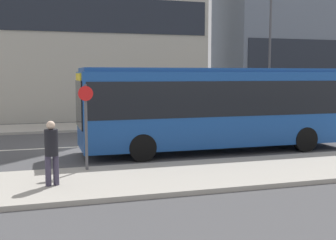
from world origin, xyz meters
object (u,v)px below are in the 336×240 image
parked_car_0 (302,115)px  bus_stop_sign (86,120)px  pedestrian_near_stop (51,149)px  street_lamp (270,43)px  city_bus (216,104)px

parked_car_0 → bus_stop_sign: size_ratio=1.66×
pedestrian_near_stop → street_lamp: (13.33, 12.16, 3.81)m
bus_stop_sign → street_lamp: bearing=40.7°
street_lamp → city_bus: bearing=-130.9°
city_bus → parked_car_0: city_bus is taller
pedestrian_near_stop → bus_stop_sign: bearing=-135.5°
parked_car_0 → bus_stop_sign: 15.48m
city_bus → pedestrian_near_stop: 7.53m
city_bus → pedestrian_near_stop: city_bus is taller
parked_car_0 → bus_stop_sign: (-13.11, -8.16, 0.99)m
parked_car_0 → pedestrian_near_stop: pedestrian_near_stop is taller
pedestrian_near_stop → street_lamp: 18.44m
city_bus → parked_car_0: 9.79m
pedestrian_near_stop → street_lamp: size_ratio=0.21×
bus_stop_sign → street_lamp: 16.52m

